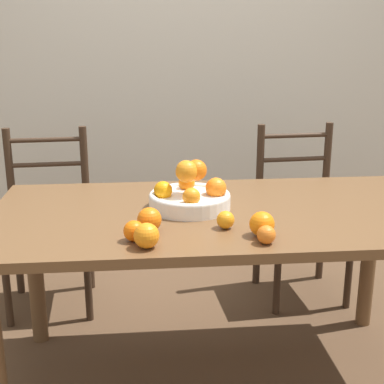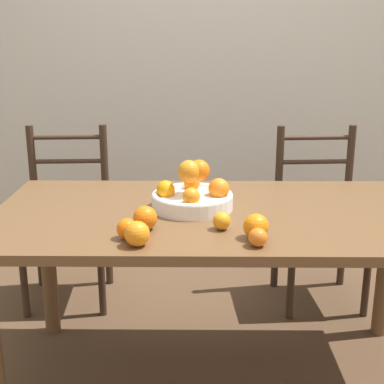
{
  "view_description": "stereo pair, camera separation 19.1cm",
  "coord_description": "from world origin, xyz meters",
  "px_view_note": "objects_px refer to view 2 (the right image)",
  "views": [
    {
      "loc": [
        -0.28,
        -1.89,
        1.35
      ],
      "look_at": [
        -0.11,
        -0.06,
        0.82
      ],
      "focal_mm": 50.0,
      "sensor_mm": 36.0,
      "label": 1
    },
    {
      "loc": [
        -0.09,
        -1.9,
        1.35
      ],
      "look_at": [
        -0.11,
        -0.06,
        0.82
      ],
      "focal_mm": 50.0,
      "sensor_mm": 36.0,
      "label": 2
    }
  ],
  "objects_px": {
    "orange_loose_3": "(137,234)",
    "orange_loose_5": "(258,237)",
    "orange_loose_4": "(145,218)",
    "orange_loose_0": "(127,229)",
    "orange_loose_1": "(256,226)",
    "chair_right": "(319,217)",
    "orange_loose_2": "(222,221)",
    "chair_left": "(67,217)",
    "fruit_bowl": "(193,194)"
  },
  "relations": [
    {
      "from": "orange_loose_2",
      "to": "orange_loose_3",
      "type": "xyz_separation_m",
      "value": [
        -0.27,
        -0.15,
        0.01
      ]
    },
    {
      "from": "orange_loose_5",
      "to": "chair_left",
      "type": "bearing_deg",
      "value": 128.89
    },
    {
      "from": "fruit_bowl",
      "to": "orange_loose_0",
      "type": "relative_size",
      "value": 4.53
    },
    {
      "from": "fruit_bowl",
      "to": "orange_loose_5",
      "type": "relative_size",
      "value": 5.13
    },
    {
      "from": "fruit_bowl",
      "to": "orange_loose_3",
      "type": "relative_size",
      "value": 3.84
    },
    {
      "from": "chair_left",
      "to": "orange_loose_2",
      "type": "bearing_deg",
      "value": -54.23
    },
    {
      "from": "orange_loose_0",
      "to": "orange_loose_4",
      "type": "relative_size",
      "value": 0.83
    },
    {
      "from": "fruit_bowl",
      "to": "orange_loose_0",
      "type": "height_order",
      "value": "fruit_bowl"
    },
    {
      "from": "orange_loose_0",
      "to": "chair_left",
      "type": "xyz_separation_m",
      "value": [
        -0.45,
        1.01,
        -0.31
      ]
    },
    {
      "from": "orange_loose_1",
      "to": "orange_loose_3",
      "type": "xyz_separation_m",
      "value": [
        -0.38,
        -0.07,
        -0.0
      ]
    },
    {
      "from": "chair_right",
      "to": "fruit_bowl",
      "type": "bearing_deg",
      "value": -137.53
    },
    {
      "from": "orange_loose_4",
      "to": "orange_loose_0",
      "type": "bearing_deg",
      "value": -120.71
    },
    {
      "from": "fruit_bowl",
      "to": "orange_loose_1",
      "type": "relative_size",
      "value": 3.72
    },
    {
      "from": "orange_loose_0",
      "to": "orange_loose_2",
      "type": "distance_m",
      "value": 0.32
    },
    {
      "from": "orange_loose_1",
      "to": "chair_right",
      "type": "xyz_separation_m",
      "value": [
        0.44,
        1.01,
        -0.31
      ]
    },
    {
      "from": "orange_loose_1",
      "to": "orange_loose_5",
      "type": "height_order",
      "value": "orange_loose_1"
    },
    {
      "from": "orange_loose_4",
      "to": "orange_loose_3",
      "type": "bearing_deg",
      "value": -94.49
    },
    {
      "from": "orange_loose_1",
      "to": "orange_loose_5",
      "type": "bearing_deg",
      "value": -90.73
    },
    {
      "from": "orange_loose_2",
      "to": "chair_left",
      "type": "xyz_separation_m",
      "value": [
        -0.76,
        0.92,
        -0.3
      ]
    },
    {
      "from": "orange_loose_3",
      "to": "chair_right",
      "type": "distance_m",
      "value": 1.39
    },
    {
      "from": "orange_loose_1",
      "to": "chair_right",
      "type": "bearing_deg",
      "value": 66.14
    },
    {
      "from": "fruit_bowl",
      "to": "orange_loose_5",
      "type": "distance_m",
      "value": 0.43
    },
    {
      "from": "orange_loose_3",
      "to": "orange_loose_5",
      "type": "xyz_separation_m",
      "value": [
        0.38,
        -0.0,
        -0.01
      ]
    },
    {
      "from": "orange_loose_0",
      "to": "chair_left",
      "type": "height_order",
      "value": "chair_left"
    },
    {
      "from": "orange_loose_3",
      "to": "orange_loose_4",
      "type": "height_order",
      "value": "orange_loose_4"
    },
    {
      "from": "orange_loose_5",
      "to": "orange_loose_1",
      "type": "bearing_deg",
      "value": 89.27
    },
    {
      "from": "orange_loose_3",
      "to": "orange_loose_5",
      "type": "height_order",
      "value": "orange_loose_3"
    },
    {
      "from": "fruit_bowl",
      "to": "orange_loose_3",
      "type": "distance_m",
      "value": 0.42
    },
    {
      "from": "orange_loose_3",
      "to": "orange_loose_5",
      "type": "distance_m",
      "value": 0.38
    },
    {
      "from": "orange_loose_2",
      "to": "orange_loose_1",
      "type": "bearing_deg",
      "value": -37.99
    },
    {
      "from": "orange_loose_1",
      "to": "orange_loose_5",
      "type": "distance_m",
      "value": 0.07
    },
    {
      "from": "orange_loose_0",
      "to": "fruit_bowl",
      "type": "bearing_deg",
      "value": 56.81
    },
    {
      "from": "orange_loose_4",
      "to": "orange_loose_5",
      "type": "height_order",
      "value": "orange_loose_4"
    },
    {
      "from": "orange_loose_4",
      "to": "fruit_bowl",
      "type": "bearing_deg",
      "value": 55.94
    },
    {
      "from": "orange_loose_4",
      "to": "chair_left",
      "type": "height_order",
      "value": "chair_left"
    },
    {
      "from": "orange_loose_0",
      "to": "orange_loose_5",
      "type": "distance_m",
      "value": 0.42
    },
    {
      "from": "orange_loose_0",
      "to": "chair_right",
      "type": "height_order",
      "value": "chair_right"
    },
    {
      "from": "chair_left",
      "to": "orange_loose_3",
      "type": "bearing_deg",
      "value": -69.14
    },
    {
      "from": "chair_left",
      "to": "orange_loose_4",
      "type": "bearing_deg",
      "value": -65.24
    },
    {
      "from": "chair_left",
      "to": "chair_right",
      "type": "relative_size",
      "value": 1.0
    },
    {
      "from": "fruit_bowl",
      "to": "orange_loose_4",
      "type": "distance_m",
      "value": 0.28
    },
    {
      "from": "orange_loose_0",
      "to": "orange_loose_3",
      "type": "height_order",
      "value": "orange_loose_3"
    },
    {
      "from": "orange_loose_0",
      "to": "chair_right",
      "type": "relative_size",
      "value": 0.07
    },
    {
      "from": "fruit_bowl",
      "to": "orange_loose_5",
      "type": "height_order",
      "value": "fruit_bowl"
    },
    {
      "from": "orange_loose_3",
      "to": "orange_loose_5",
      "type": "bearing_deg",
      "value": -0.11
    },
    {
      "from": "orange_loose_4",
      "to": "chair_right",
      "type": "height_order",
      "value": "chair_right"
    },
    {
      "from": "fruit_bowl",
      "to": "chair_right",
      "type": "bearing_deg",
      "value": 46.73
    },
    {
      "from": "orange_loose_0",
      "to": "orange_loose_2",
      "type": "relative_size",
      "value": 1.11
    },
    {
      "from": "orange_loose_4",
      "to": "chair_right",
      "type": "relative_size",
      "value": 0.09
    },
    {
      "from": "orange_loose_3",
      "to": "orange_loose_4",
      "type": "relative_size",
      "value": 0.98
    }
  ]
}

